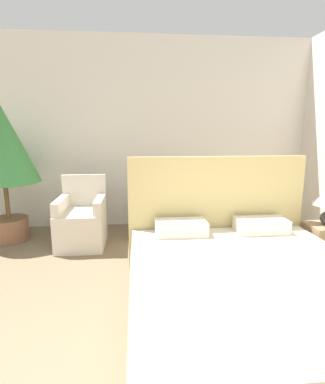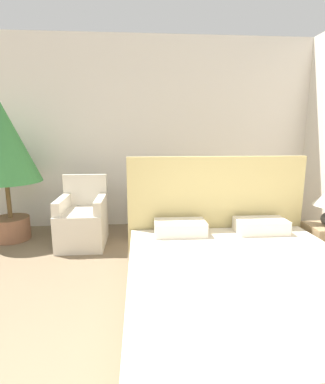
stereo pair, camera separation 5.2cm
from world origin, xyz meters
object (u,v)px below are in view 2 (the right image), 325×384
object	(u,v)px
armchair_near_window_left	(83,223)
potted_palm	(3,148)
armchair_near_window_right	(154,221)
bed	(245,288)

from	to	relation	value
armchair_near_window_left	potted_palm	xyz separation A→B (m)	(-1.04, 0.26, 0.98)
armchair_near_window_right	potted_palm	distance (m)	2.24
bed	armchair_near_window_right	xyz separation A→B (m)	(-0.64, 1.75, 0.04)
armchair_near_window_left	armchair_near_window_right	xyz separation A→B (m)	(0.96, -0.00, 0.00)
armchair_near_window_left	potted_palm	size ratio (longest dim) A/B	0.47
armchair_near_window_left	armchair_near_window_right	world-z (taller)	same
armchair_near_window_right	armchair_near_window_left	bearing A→B (deg)	174.44
potted_palm	armchair_near_window_right	bearing A→B (deg)	-7.52
potted_palm	bed	bearing A→B (deg)	-37.34
bed	armchair_near_window_right	world-z (taller)	bed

